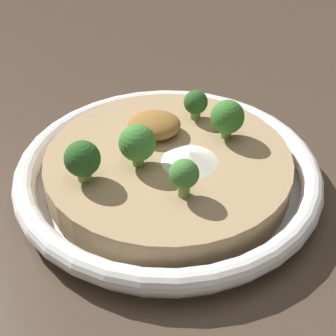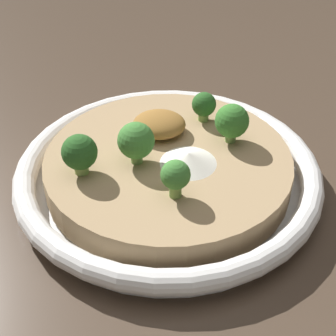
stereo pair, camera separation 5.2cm
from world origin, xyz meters
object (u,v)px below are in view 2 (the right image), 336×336
risotto_bowl (168,172)px  broccoli_right (232,122)px  broccoli_left (136,141)px  broccoli_front_right (176,176)px  broccoli_front_left (80,153)px  broccoli_back_right (204,105)px

risotto_bowl → broccoli_right: size_ratio=7.43×
broccoli_left → broccoli_front_right: bearing=-49.7°
broccoli_right → broccoli_front_left: broccoli_right is taller
risotto_bowl → broccoli_left: 0.05m
broccoli_front_right → risotto_bowl: bearing=100.4°
broccoli_back_right → broccoli_front_left: 0.15m
broccoli_right → broccoli_back_right: bearing=126.6°
broccoli_front_right → broccoli_back_right: 0.13m
risotto_bowl → broccoli_back_right: 0.09m
risotto_bowl → broccoli_right: broccoli_right is taller
broccoli_left → risotto_bowl: bearing=21.4°
broccoli_front_right → broccoli_back_right: bearing=80.0°
broccoli_front_right → broccoli_right: size_ratio=0.90×
broccoli_left → broccoli_right: bearing=24.7°
broccoli_back_right → broccoli_front_left: bearing=-138.3°
broccoli_back_right → broccoli_front_left: broccoli_front_left is taller
risotto_bowl → broccoli_left: broccoli_left is taller
broccoli_front_right → broccoli_right: (0.05, 0.09, 0.00)m
broccoli_back_right → broccoli_front_left: (-0.11, -0.10, 0.00)m
risotto_bowl → broccoli_back_right: bearing=64.0°
risotto_bowl → broccoli_back_right: size_ratio=9.46×
broccoli_right → broccoli_front_left: size_ratio=1.03×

